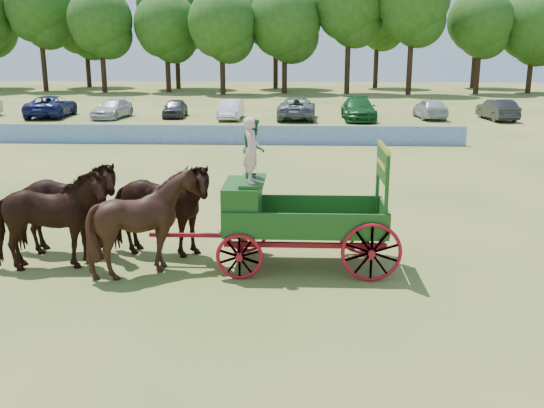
{
  "coord_description": "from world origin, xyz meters",
  "views": [
    {
      "loc": [
        2.94,
        -15.08,
        5.2
      ],
      "look_at": [
        2.26,
        -0.07,
        1.3
      ],
      "focal_mm": 40.0,
      "sensor_mm": 36.0,
      "label": 1
    }
  ],
  "objects": [
    {
      "name": "sponsor_banner",
      "position": [
        -1.0,
        18.0,
        0.53
      ],
      "size": [
        26.0,
        0.08,
        1.05
      ],
      "primitive_type": "cube",
      "color": "#2150B3",
      "rests_on": "ground"
    },
    {
      "name": "ground",
      "position": [
        0.0,
        0.0,
        0.0
      ],
      "size": [
        160.0,
        160.0,
        0.0
      ],
      "primitive_type": "plane",
      "color": "#A08648",
      "rests_on": "ground"
    },
    {
      "name": "farm_dray",
      "position": [
        2.38,
        -1.06,
        1.57
      ],
      "size": [
        6.0,
        2.0,
        3.67
      ],
      "color": "maroon",
      "rests_on": "ground"
    },
    {
      "name": "horse_wheel_left",
      "position": [
        -0.6,
        -1.62,
        1.24
      ],
      "size": [
        2.56,
        2.35,
        2.48
      ],
      "primitive_type": "imported",
      "rotation": [
        0.0,
        0.0,
        1.4
      ],
      "color": "black",
      "rests_on": "ground"
    },
    {
      "name": "horse_lead_right",
      "position": [
        -3.0,
        -0.52,
        1.24
      ],
      "size": [
        3.01,
        1.52,
        2.48
      ],
      "primitive_type": "imported",
      "rotation": [
        0.0,
        0.0,
        1.63
      ],
      "color": "black",
      "rests_on": "ground"
    },
    {
      "name": "parked_cars",
      "position": [
        0.43,
        30.21,
        0.76
      ],
      "size": [
        55.35,
        7.3,
        1.63
      ],
      "color": "silver",
      "rests_on": "ground"
    },
    {
      "name": "treeline",
      "position": [
        -7.05,
        59.75,
        9.01
      ],
      "size": [
        88.39,
        20.85,
        15.35
      ],
      "color": "#382314",
      "rests_on": "ground"
    },
    {
      "name": "horse_lead_left",
      "position": [
        -3.0,
        -1.62,
        1.24
      ],
      "size": [
        3.15,
        1.94,
        2.48
      ],
      "primitive_type": "imported",
      "rotation": [
        0.0,
        0.0,
        1.79
      ],
      "color": "black",
      "rests_on": "ground"
    },
    {
      "name": "horse_wheel_right",
      "position": [
        -0.6,
        -0.52,
        1.24
      ],
      "size": [
        3.06,
        1.65,
        2.48
      ],
      "primitive_type": "imported",
      "rotation": [
        0.0,
        0.0,
        1.46
      ],
      "color": "black",
      "rests_on": "ground"
    }
  ]
}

